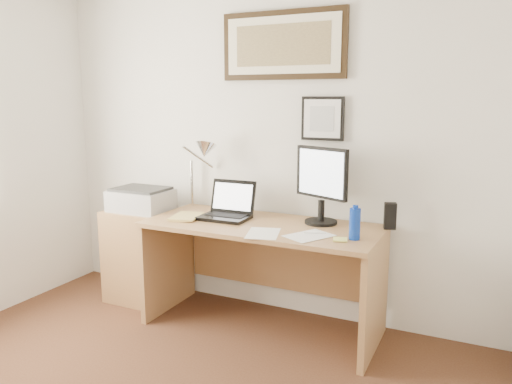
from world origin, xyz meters
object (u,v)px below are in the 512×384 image
Objects in this scene: book at (174,216)px; desk at (267,254)px; printer at (141,199)px; side_cabinet at (142,255)px; water_bottle at (355,224)px; laptop at (228,210)px; lcd_monitor at (321,182)px.

book reaches higher than desk.
printer reaches higher than desk.
side_cabinet is 1.08m from desk.
book is at bearing -20.34° from printer.
printer is at bearing 174.95° from water_bottle.
printer is (-0.76, -0.00, 0.01)m from laptop.
water_bottle reaches higher than side_cabinet.
desk reaches higher than side_cabinet.
printer is (-1.05, -0.04, 0.30)m from desk.
desk is at bearing 164.21° from water_bottle.
laptop is 0.66× the size of lcd_monitor.
desk is 4.63× the size of laptop.
laptop is 0.76m from printer.
side_cabinet is 0.45m from printer.
water_bottle is at bearing -42.36° from lcd_monitor.
book is 0.49× the size of lcd_monitor.
lcd_monitor is (0.36, 0.09, 0.53)m from desk.
side_cabinet is 1.80m from water_bottle.
side_cabinet is 0.60m from book.
desk is 1.09m from printer.
lcd_monitor is at bearing 5.04° from side_cabinet.
printer is (-0.41, 0.15, 0.06)m from book.
lcd_monitor is 1.43m from printer.
laptop is at bearing 0.17° from printer.
book is (-1.31, 0.00, -0.09)m from water_bottle.
water_bottle is (1.73, -0.15, 0.48)m from side_cabinet.
side_cabinet is at bearing -174.96° from lcd_monitor.
book is 0.58× the size of printer.
side_cabinet is 0.46× the size of desk.
printer is at bearing -1.14° from side_cabinet.
water_bottle is 0.12× the size of desk.
book is at bearing -19.56° from side_cabinet.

